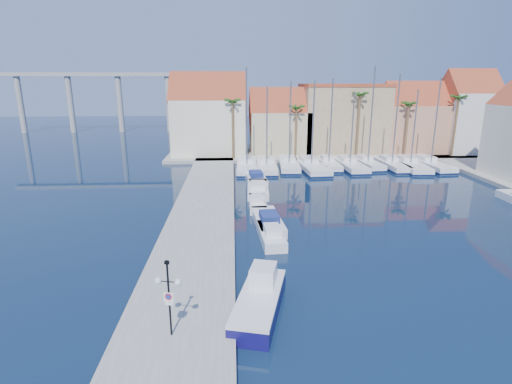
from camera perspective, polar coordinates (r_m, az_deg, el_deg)
ground at (r=25.27m, az=11.20°, el=-14.25°), size 260.00×260.00×0.00m
quay_west at (r=36.87m, az=-7.81°, el=-3.88°), size 6.00×77.00×0.50m
shore_north at (r=72.03m, az=9.64°, el=5.62°), size 54.00×16.00×0.50m
lamp_post at (r=19.73m, az=-12.41°, el=-13.11°), size 1.32×0.56×3.95m
fishing_boat at (r=22.94m, az=0.56°, el=-15.09°), size 3.64×6.72×2.24m
motorboat_west_0 at (r=32.29m, az=2.19°, el=-6.12°), size 2.06×5.53×1.40m
motorboat_west_1 at (r=35.42m, az=1.73°, el=-4.12°), size 2.66×6.91×1.40m
motorboat_west_2 at (r=40.48m, az=0.21°, el=-1.57°), size 1.72×5.15×1.40m
motorboat_west_3 at (r=45.83m, az=0.25°, el=0.49°), size 2.63×7.32×1.40m
motorboat_west_4 at (r=51.28m, az=-0.09°, el=2.12°), size 2.80×7.14×1.40m
sailboat_0 at (r=58.05m, az=-1.31°, el=3.80°), size 3.21×10.90×14.28m
sailboat_1 at (r=58.22m, az=1.51°, el=3.80°), size 3.27×10.74×11.73m
sailboat_2 at (r=59.38m, az=4.71°, el=4.00°), size 3.53×10.66×12.41m
sailboat_3 at (r=58.83m, az=7.75°, el=3.78°), size 4.00×12.20×12.50m
sailboat_4 at (r=60.65m, az=10.26°, el=4.07°), size 2.66×9.26×12.79m
sailboat_5 at (r=60.68m, az=13.09°, el=3.88°), size 3.33×10.91×11.06m
sailboat_6 at (r=62.27m, az=15.51°, el=4.08°), size 3.07×9.07×14.48m
sailboat_7 at (r=62.64m, az=18.64°, el=3.86°), size 2.99×10.00×13.39m
sailboat_8 at (r=63.30m, az=20.99°, el=3.72°), size 3.82×11.58×11.28m
sailboat_9 at (r=64.83m, az=23.42°, el=3.75°), size 3.48×10.87×12.89m
building_0 at (r=68.54m, az=-6.74°, el=10.52°), size 12.30×9.00×13.50m
building_1 at (r=69.00m, az=3.43°, el=9.61°), size 10.30×8.00×11.00m
building_2 at (r=71.99m, az=12.22°, el=10.31°), size 14.20×10.20×11.50m
building_3 at (r=75.16m, az=21.38°, el=9.51°), size 10.30×8.00×12.00m
building_4 at (r=78.35m, az=27.85°, el=9.81°), size 8.30×8.00×14.00m
palm_0 at (r=63.26m, az=-3.37°, el=12.51°), size 2.60×2.60×10.15m
palm_1 at (r=64.09m, az=5.81°, el=11.65°), size 2.60×2.60×9.15m
palm_2 at (r=66.29m, az=14.65°, el=13.00°), size 2.60×2.60×11.15m
palm_3 at (r=69.19m, az=21.01°, el=11.40°), size 2.60×2.60×9.65m
palm_4 at (r=72.75m, az=26.97°, el=11.66°), size 2.60×2.60×10.65m
viaduct at (r=108.37m, az=-21.67°, el=13.36°), size 48.00×2.20×14.45m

